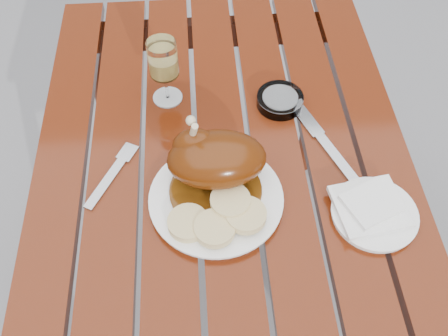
# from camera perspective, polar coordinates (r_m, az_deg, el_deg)

# --- Properties ---
(ground) EXTENTS (60.00, 60.00, 0.00)m
(ground) POSITION_cam_1_polar(r_m,az_deg,el_deg) (1.71, 0.03, -15.23)
(ground) COLOR slate
(ground) RESTS_ON ground
(table) EXTENTS (0.80, 1.20, 0.75)m
(table) POSITION_cam_1_polar(r_m,az_deg,el_deg) (1.36, 0.04, -9.53)
(table) COLOR #63200B
(table) RESTS_ON ground
(dinner_plate) EXTENTS (0.29, 0.29, 0.02)m
(dinner_plate) POSITION_cam_1_polar(r_m,az_deg,el_deg) (0.99, -0.91, -3.58)
(dinner_plate) COLOR white
(dinner_plate) RESTS_ON table
(roast_duck) EXTENTS (0.20, 0.20, 0.14)m
(roast_duck) POSITION_cam_1_polar(r_m,az_deg,el_deg) (0.97, -1.21, 1.08)
(roast_duck) COLOR #512A09
(roast_duck) RESTS_ON dinner_plate
(bread_dumplings) EXTENTS (0.19, 0.13, 0.03)m
(bread_dumplings) POSITION_cam_1_polar(r_m,az_deg,el_deg) (0.94, -0.48, -5.59)
(bread_dumplings) COLOR beige
(bread_dumplings) RESTS_ON dinner_plate
(wine_glass) EXTENTS (0.08, 0.08, 0.16)m
(wine_glass) POSITION_cam_1_polar(r_m,az_deg,el_deg) (1.13, -6.82, 10.82)
(wine_glass) COLOR #CEB75D
(wine_glass) RESTS_ON table
(side_plate) EXTENTS (0.20, 0.20, 0.01)m
(side_plate) POSITION_cam_1_polar(r_m,az_deg,el_deg) (1.02, 16.79, -5.07)
(side_plate) COLOR white
(side_plate) RESTS_ON table
(napkin) EXTENTS (0.15, 0.14, 0.01)m
(napkin) POSITION_cam_1_polar(r_m,az_deg,el_deg) (1.01, 16.28, -4.26)
(napkin) COLOR white
(napkin) RESTS_ON side_plate
(ashtray) EXTENTS (0.12, 0.12, 0.03)m
(ashtray) POSITION_cam_1_polar(r_m,az_deg,el_deg) (1.16, 6.40, 7.69)
(ashtray) COLOR #B2B7BC
(ashtray) RESTS_ON table
(fork) EXTENTS (0.09, 0.15, 0.01)m
(fork) POSITION_cam_1_polar(r_m,az_deg,el_deg) (1.05, -12.97, -1.14)
(fork) COLOR gray
(fork) RESTS_ON table
(knife) EXTENTS (0.11, 0.22, 0.01)m
(knife) POSITION_cam_1_polar(r_m,az_deg,el_deg) (1.09, 12.27, 1.76)
(knife) COLOR gray
(knife) RESTS_ON table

